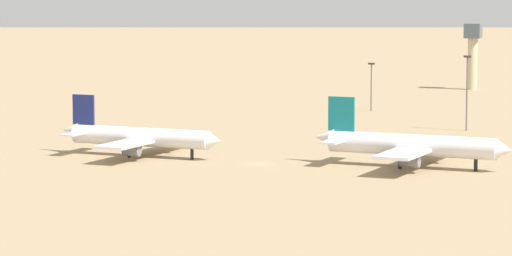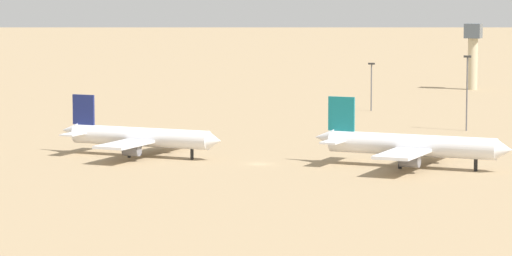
# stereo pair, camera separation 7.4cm
# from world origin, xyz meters

# --- Properties ---
(ground) EXTENTS (4000.00, 4000.00, 0.00)m
(ground) POSITION_xyz_m (0.00, 0.00, 0.00)
(ground) COLOR #9E8460
(parked_jet_navy_2) EXTENTS (36.98, 31.17, 12.21)m
(parked_jet_navy_2) POSITION_xyz_m (-27.15, 2.57, 4.00)
(parked_jet_navy_2) COLOR white
(parked_jet_navy_2) RESTS_ON ground
(parked_jet_teal_3) EXTENTS (39.87, 33.60, 13.16)m
(parked_jet_teal_3) POSITION_xyz_m (28.76, 5.35, 4.31)
(parked_jet_teal_3) COLOR white
(parked_jet_teal_3) RESTS_ON ground
(control_tower) EXTENTS (5.20, 5.20, 21.45)m
(control_tower) POSITION_xyz_m (4.34, 192.61, 12.94)
(control_tower) COLOR #C6B793
(control_tower) RESTS_ON ground
(light_pole_west) EXTENTS (1.80, 0.50, 17.96)m
(light_pole_west) POSITION_xyz_m (26.41, 72.26, 10.22)
(light_pole_west) COLOR #59595E
(light_pole_west) RESTS_ON ground
(light_pole_mid) EXTENTS (1.80, 0.50, 13.20)m
(light_pole_mid) POSITION_xyz_m (-7.76, 111.88, 7.77)
(light_pole_mid) COLOR #59595E
(light_pole_mid) RESTS_ON ground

